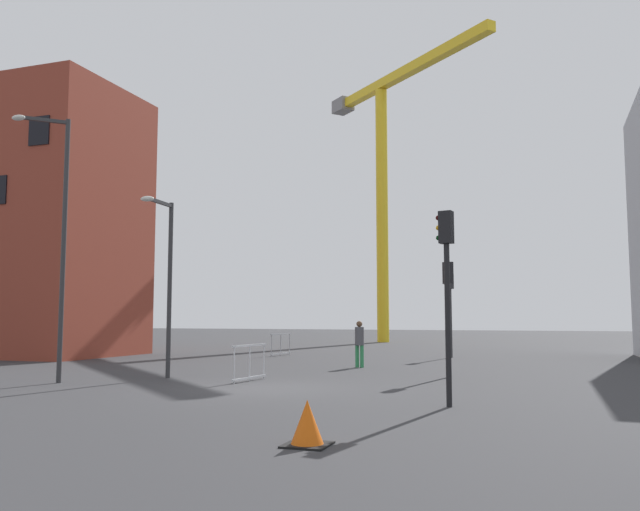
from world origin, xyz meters
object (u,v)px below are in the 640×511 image
(pedestrian_walking, at_px, (359,340))
(traffic_light_far, at_px, (447,275))
(traffic_light_corner, at_px, (448,299))
(traffic_cone_by_barrier, at_px, (307,424))
(streetlamp_tall, at_px, (58,227))
(construction_crane, at_px, (385,159))
(streetlamp_short, at_px, (166,270))
(traffic_light_island, at_px, (450,301))

(pedestrian_walking, bearing_deg, traffic_light_far, -64.43)
(traffic_light_corner, xyz_separation_m, traffic_cone_by_barrier, (-0.43, -11.83, -2.15))
(streetlamp_tall, relative_size, traffic_cone_by_barrier, 11.63)
(traffic_light_corner, bearing_deg, traffic_light_far, -82.22)
(traffic_cone_by_barrier, bearing_deg, construction_crane, 101.54)
(streetlamp_tall, relative_size, streetlamp_short, 1.41)
(traffic_light_far, distance_m, pedestrian_walking, 11.02)
(traffic_light_far, relative_size, pedestrian_walking, 2.40)
(streetlamp_tall, relative_size, traffic_light_island, 1.98)
(traffic_light_far, xyz_separation_m, traffic_cone_by_barrier, (-1.39, -4.87, -2.47))
(construction_crane, xyz_separation_m, streetlamp_tall, (-2.11, -32.70, -9.48))
(traffic_light_island, height_order, traffic_light_corner, traffic_light_island)
(streetlamp_short, xyz_separation_m, pedestrian_walking, (4.46, 6.31, -2.33))
(traffic_light_corner, height_order, traffic_light_far, traffic_light_far)
(construction_crane, bearing_deg, traffic_light_corner, -72.80)
(traffic_light_island, relative_size, traffic_light_far, 0.94)
(construction_crane, bearing_deg, streetlamp_short, -89.71)
(traffic_light_island, relative_size, traffic_cone_by_barrier, 5.86)
(construction_crane, xyz_separation_m, traffic_light_far, (9.32, -33.99, -11.20))
(streetlamp_tall, distance_m, traffic_cone_by_barrier, 12.50)
(streetlamp_short, height_order, traffic_cone_by_barrier, streetlamp_short)
(construction_crane, height_order, traffic_light_island, construction_crane)
(streetlamp_short, height_order, traffic_light_far, streetlamp_short)
(traffic_light_far, relative_size, traffic_cone_by_barrier, 6.24)
(traffic_light_corner, height_order, pedestrian_walking, traffic_light_corner)
(streetlamp_short, bearing_deg, traffic_light_far, -20.95)
(construction_crane, bearing_deg, pedestrian_walking, -79.18)
(traffic_light_island, height_order, traffic_cone_by_barrier, traffic_light_island)
(construction_crane, height_order, streetlamp_short, construction_crane)
(construction_crane, distance_m, streetlamp_short, 32.28)
(streetlamp_tall, xyz_separation_m, streetlamp_short, (2.26, 2.22, -1.16))
(streetlamp_tall, bearing_deg, streetlamp_short, 44.45)
(pedestrian_walking, relative_size, traffic_cone_by_barrier, 2.60)
(streetlamp_short, xyz_separation_m, traffic_light_corner, (8.21, 3.45, -0.88))
(traffic_cone_by_barrier, bearing_deg, traffic_light_island, 92.30)
(pedestrian_walking, bearing_deg, traffic_light_corner, -37.31)
(streetlamp_tall, bearing_deg, traffic_light_corner, 28.45)
(streetlamp_short, relative_size, traffic_cone_by_barrier, 8.25)
(streetlamp_short, distance_m, traffic_light_corner, 8.95)
(traffic_light_corner, height_order, traffic_cone_by_barrier, traffic_light_corner)
(traffic_light_corner, distance_m, pedestrian_walking, 4.93)
(construction_crane, relative_size, traffic_light_corner, 5.63)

